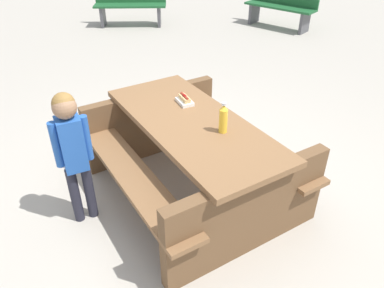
{
  "coord_description": "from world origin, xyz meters",
  "views": [
    {
      "loc": [
        -1.65,
        2.06,
        2.24
      ],
      "look_at": [
        0.0,
        0.0,
        0.52
      ],
      "focal_mm": 34.82,
      "sensor_mm": 36.0,
      "label": 1
    }
  ],
  "objects_px": {
    "child_in_coat": "(72,144)",
    "hotdog_tray": "(185,100)",
    "park_bench_near": "(281,5)",
    "soda_bottle": "(223,119)",
    "park_bench_mid": "(130,4)",
    "picnic_table": "(192,152)"
  },
  "relations": [
    {
      "from": "child_in_coat",
      "to": "hotdog_tray",
      "type": "bearing_deg",
      "value": -103.7
    },
    {
      "from": "park_bench_near",
      "to": "hotdog_tray",
      "type": "bearing_deg",
      "value": 107.96
    },
    {
      "from": "soda_bottle",
      "to": "hotdog_tray",
      "type": "height_order",
      "value": "soda_bottle"
    },
    {
      "from": "hotdog_tray",
      "to": "park_bench_mid",
      "type": "distance_m",
      "value": 5.42
    },
    {
      "from": "soda_bottle",
      "to": "park_bench_near",
      "type": "bearing_deg",
      "value": -67.56
    },
    {
      "from": "picnic_table",
      "to": "park_bench_mid",
      "type": "xyz_separation_m",
      "value": [
        4.51,
        -3.55,
        0.0
      ]
    },
    {
      "from": "picnic_table",
      "to": "park_bench_mid",
      "type": "distance_m",
      "value": 5.74
    },
    {
      "from": "soda_bottle",
      "to": "park_bench_mid",
      "type": "height_order",
      "value": "soda_bottle"
    },
    {
      "from": "soda_bottle",
      "to": "hotdog_tray",
      "type": "relative_size",
      "value": 1.19
    },
    {
      "from": "park_bench_near",
      "to": "park_bench_mid",
      "type": "bearing_deg",
      "value": 35.91
    },
    {
      "from": "soda_bottle",
      "to": "park_bench_mid",
      "type": "relative_size",
      "value": 0.18
    },
    {
      "from": "child_in_coat",
      "to": "park_bench_mid",
      "type": "relative_size",
      "value": 0.82
    },
    {
      "from": "soda_bottle",
      "to": "child_in_coat",
      "type": "height_order",
      "value": "child_in_coat"
    },
    {
      "from": "picnic_table",
      "to": "park_bench_mid",
      "type": "relative_size",
      "value": 1.54
    },
    {
      "from": "picnic_table",
      "to": "park_bench_near",
      "type": "xyz_separation_m",
      "value": [
        1.94,
        -5.41,
        0.0
      ]
    },
    {
      "from": "hotdog_tray",
      "to": "child_in_coat",
      "type": "bearing_deg",
      "value": 76.3
    },
    {
      "from": "child_in_coat",
      "to": "park_bench_mid",
      "type": "xyz_separation_m",
      "value": [
        4.01,
        -4.36,
        -0.28
      ]
    },
    {
      "from": "park_bench_near",
      "to": "child_in_coat",
      "type": "bearing_deg",
      "value": 103.02
    },
    {
      "from": "soda_bottle",
      "to": "park_bench_near",
      "type": "xyz_separation_m",
      "value": [
        2.23,
        -5.4,
        -0.42
      ]
    },
    {
      "from": "picnic_table",
      "to": "park_bench_near",
      "type": "relative_size",
      "value": 1.43
    },
    {
      "from": "picnic_table",
      "to": "park_bench_near",
      "type": "height_order",
      "value": "park_bench_near"
    },
    {
      "from": "park_bench_mid",
      "to": "child_in_coat",
      "type": "bearing_deg",
      "value": 132.62
    }
  ]
}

